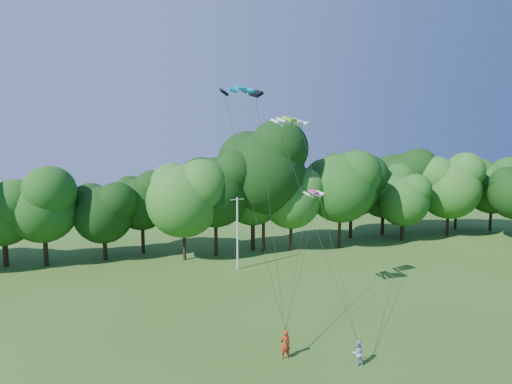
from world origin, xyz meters
name	(u,v)px	position (x,y,z in m)	size (l,w,h in m)	color
utility_pole	(237,233)	(2.53, 28.35, 3.99)	(1.51, 0.49, 7.73)	beige
kite_flyer_left	(285,344)	(0.51, 9.78, 0.90)	(0.66, 0.43, 1.80)	#B32C17
kite_flyer_right	(357,353)	(4.34, 7.76, 0.76)	(0.74, 0.58, 1.52)	#9AB4D6
kite_teal	(240,88)	(-1.07, 14.16, 16.88)	(2.81, 1.32, 0.52)	#057F97
kite_green	(289,119)	(3.55, 16.78, 15.14)	(3.03, 1.90, 0.52)	#43BE1C
kite_pink	(314,192)	(6.49, 18.37, 9.24)	(1.92, 1.36, 0.35)	#D03978
tree_back_center	(264,170)	(7.57, 34.50, 10.30)	(11.34, 11.34, 16.49)	#321F13
tree_back_east	(403,191)	(28.03, 34.24, 6.96)	(7.67, 7.67, 11.15)	#322414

